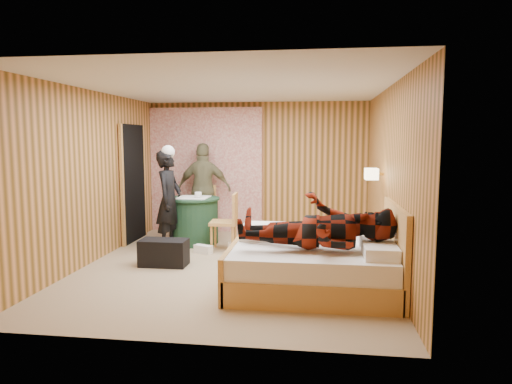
# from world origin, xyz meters

# --- Properties ---
(floor) EXTENTS (4.20, 5.00, 0.01)m
(floor) POSITION_xyz_m (0.00, 0.00, 0.00)
(floor) COLOR tan
(floor) RESTS_ON ground
(ceiling) EXTENTS (4.20, 5.00, 0.01)m
(ceiling) POSITION_xyz_m (0.00, 0.00, 2.50)
(ceiling) COLOR silver
(ceiling) RESTS_ON wall_back
(wall_back) EXTENTS (4.20, 0.02, 2.50)m
(wall_back) POSITION_xyz_m (0.00, 2.50, 1.25)
(wall_back) COLOR tan
(wall_back) RESTS_ON floor
(wall_left) EXTENTS (0.02, 5.00, 2.50)m
(wall_left) POSITION_xyz_m (-2.10, 0.00, 1.25)
(wall_left) COLOR tan
(wall_left) RESTS_ON floor
(wall_right) EXTENTS (0.02, 5.00, 2.50)m
(wall_right) POSITION_xyz_m (2.10, 0.00, 1.25)
(wall_right) COLOR tan
(wall_right) RESTS_ON floor
(curtain) EXTENTS (2.20, 0.08, 2.40)m
(curtain) POSITION_xyz_m (-1.00, 2.43, 1.20)
(curtain) COLOR white
(curtain) RESTS_ON floor
(doorway) EXTENTS (0.06, 0.90, 2.05)m
(doorway) POSITION_xyz_m (-2.06, 1.40, 1.02)
(doorway) COLOR black
(doorway) RESTS_ON floor
(wall_lamp) EXTENTS (0.26, 0.24, 0.16)m
(wall_lamp) POSITION_xyz_m (1.92, 0.45, 1.30)
(wall_lamp) COLOR gold
(wall_lamp) RESTS_ON wall_right
(bed) EXTENTS (1.97, 1.52, 1.04)m
(bed) POSITION_xyz_m (1.13, -0.86, 0.30)
(bed) COLOR #E7A65E
(bed) RESTS_ON floor
(nightstand) EXTENTS (0.40, 0.54, 0.52)m
(nightstand) POSITION_xyz_m (1.88, 0.10, 0.27)
(nightstand) COLOR #E7A65E
(nightstand) RESTS_ON floor
(round_table) EXTENTS (0.91, 0.91, 0.80)m
(round_table) POSITION_xyz_m (-0.96, 1.35, 0.40)
(round_table) COLOR #204529
(round_table) RESTS_ON floor
(chair_far) EXTENTS (0.43, 0.43, 0.93)m
(chair_far) POSITION_xyz_m (-0.96, 2.06, 0.54)
(chair_far) COLOR #E7A65E
(chair_far) RESTS_ON floor
(chair_near) EXTENTS (0.44, 0.44, 0.93)m
(chair_near) POSITION_xyz_m (-0.26, 0.92, 0.54)
(chair_near) COLOR #E7A65E
(chair_near) RESTS_ON floor
(duffel_bag) EXTENTS (0.67, 0.36, 0.38)m
(duffel_bag) POSITION_xyz_m (-1.00, -0.10, 0.19)
(duffel_bag) COLOR black
(duffel_bag) RESTS_ON floor
(sneaker_left) EXTENTS (0.28, 0.15, 0.12)m
(sneaker_left) POSITION_xyz_m (-0.16, 1.00, 0.06)
(sneaker_left) COLOR white
(sneaker_left) RESTS_ON floor
(sneaker_right) EXTENTS (0.32, 0.23, 0.13)m
(sneaker_right) POSITION_xyz_m (-0.62, 0.65, 0.07)
(sneaker_right) COLOR white
(sneaker_right) RESTS_ON floor
(woman_standing) EXTENTS (0.43, 0.61, 1.62)m
(woman_standing) POSITION_xyz_m (-1.24, 0.88, 0.81)
(woman_standing) COLOR black
(woman_standing) RESTS_ON floor
(man_at_table) EXTENTS (1.03, 0.47, 1.72)m
(man_at_table) POSITION_xyz_m (-0.96, 2.11, 0.86)
(man_at_table) COLOR #75724E
(man_at_table) RESTS_ON floor
(man_on_bed) EXTENTS (0.86, 0.67, 1.77)m
(man_on_bed) POSITION_xyz_m (1.15, -1.09, 0.95)
(man_on_bed) COLOR maroon
(man_on_bed) RESTS_ON bed
(book_lower) EXTENTS (0.26, 0.28, 0.02)m
(book_lower) POSITION_xyz_m (1.88, 0.05, 0.53)
(book_lower) COLOR white
(book_lower) RESTS_ON nightstand
(book_upper) EXTENTS (0.20, 0.25, 0.02)m
(book_upper) POSITION_xyz_m (1.88, 0.05, 0.55)
(book_upper) COLOR white
(book_upper) RESTS_ON nightstand
(cup_nightstand) EXTENTS (0.13, 0.13, 0.09)m
(cup_nightstand) POSITION_xyz_m (1.88, 0.23, 0.57)
(cup_nightstand) COLOR white
(cup_nightstand) RESTS_ON nightstand
(cup_table) EXTENTS (0.13, 0.13, 0.10)m
(cup_table) POSITION_xyz_m (-0.86, 1.30, 0.85)
(cup_table) COLOR white
(cup_table) RESTS_ON round_table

